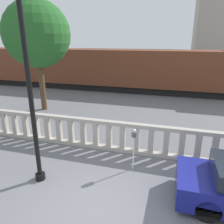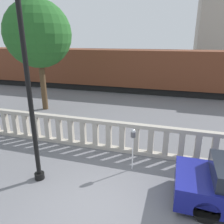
{
  "view_description": "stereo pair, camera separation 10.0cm",
  "coord_description": "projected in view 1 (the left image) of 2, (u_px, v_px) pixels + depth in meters",
  "views": [
    {
      "loc": [
        1.73,
        -4.27,
        4.21
      ],
      "look_at": [
        -0.72,
        4.22,
        1.24
      ],
      "focal_mm": 35.0,
      "sensor_mm": 36.0,
      "label": 1
    },
    {
      "loc": [
        1.83,
        -4.24,
        4.21
      ],
      "look_at": [
        -0.72,
        4.22,
        1.24
      ],
      "focal_mm": 35.0,
      "sensor_mm": 36.0,
      "label": 2
    }
  ],
  "objects": [
    {
      "name": "train_near",
      "position": [
        102.0,
        68.0,
        18.86
      ],
      "size": [
        26.07,
        2.96,
        3.98
      ],
      "color": "black",
      "rests_on": "ground"
    },
    {
      "name": "balustrade",
      "position": [
        123.0,
        137.0,
        8.42
      ],
      "size": [
        17.27,
        0.24,
        1.21
      ],
      "color": "#ADA599",
      "rests_on": "ground"
    },
    {
      "name": "parking_meter",
      "position": [
        134.0,
        138.0,
        7.05
      ],
      "size": [
        0.16,
        0.16,
        1.47
      ],
      "color": "silver",
      "rests_on": "ground"
    },
    {
      "name": "tree_left",
      "position": [
        37.0,
        34.0,
        12.34
      ],
      "size": [
        3.79,
        3.79,
        6.36
      ],
      "color": "#4C3823",
      "rests_on": "ground"
    },
    {
      "name": "ground_plane",
      "position": [
        94.0,
        209.0,
        5.68
      ],
      "size": [
        160.0,
        160.0,
        0.0
      ],
      "primitive_type": "plane",
      "color": "slate"
    },
    {
      "name": "lamppost",
      "position": [
        26.0,
        62.0,
        5.75
      ],
      "size": [
        0.33,
        0.33,
        6.67
      ],
      "color": "black",
      "rests_on": "ground"
    }
  ]
}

